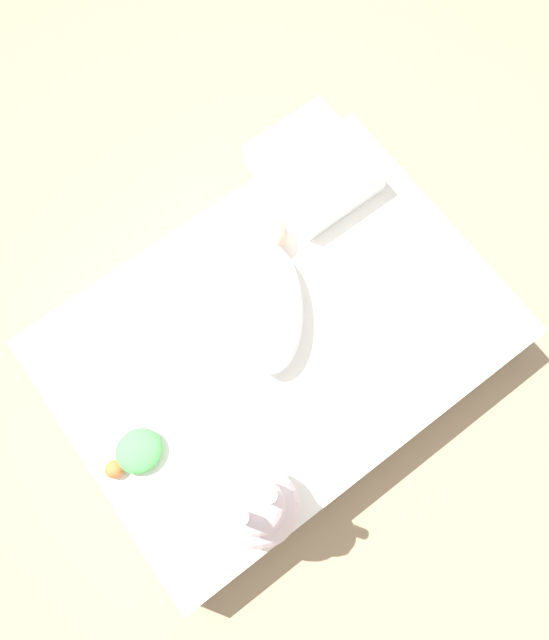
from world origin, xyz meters
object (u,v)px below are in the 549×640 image
object	(u,v)px
pillow	(314,168)
turtle_plush	(136,453)
swaddled_baby	(270,295)
bunny_plush	(259,506)

from	to	relation	value
pillow	turtle_plush	size ratio (longest dim) A/B	1.96
swaddled_baby	turtle_plush	world-z (taller)	swaddled_baby
pillow	bunny_plush	size ratio (longest dim) A/B	0.84
pillow	turtle_plush	distance (m)	0.99
bunny_plush	swaddled_baby	bearing A→B (deg)	-129.44
swaddled_baby	bunny_plush	distance (m)	0.58
swaddled_baby	turtle_plush	distance (m)	0.57
swaddled_baby	pillow	world-z (taller)	swaddled_baby
pillow	turtle_plush	bearing A→B (deg)	23.11
swaddled_baby	bunny_plush	world-z (taller)	bunny_plush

